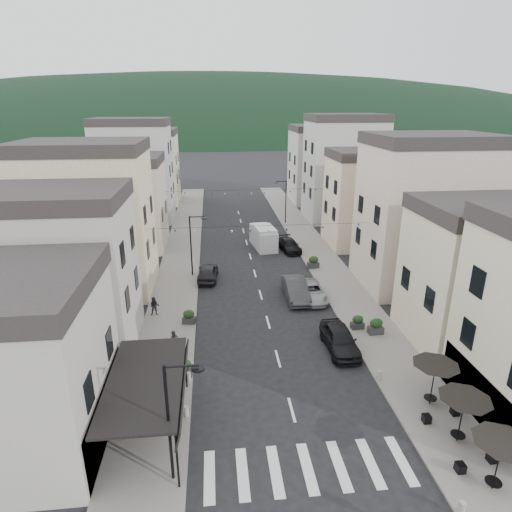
# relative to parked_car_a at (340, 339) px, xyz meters

# --- Properties ---
(ground) EXTENTS (700.00, 700.00, 0.00)m
(ground) POSITION_rel_parked_car_a_xyz_m (-4.34, -11.69, -0.81)
(ground) COLOR black
(ground) RESTS_ON ground
(sidewalk_left) EXTENTS (4.00, 76.00, 0.12)m
(sidewalk_left) POSITION_rel_parked_car_a_xyz_m (-11.84, 20.31, -0.75)
(sidewalk_left) COLOR slate
(sidewalk_left) RESTS_ON ground
(sidewalk_right) EXTENTS (4.00, 76.00, 0.12)m
(sidewalk_right) POSITION_rel_parked_car_a_xyz_m (3.16, 20.31, -0.75)
(sidewalk_right) COLOR slate
(sidewalk_right) RESTS_ON ground
(hill_backdrop) EXTENTS (640.00, 360.00, 70.00)m
(hill_backdrop) POSITION_rel_parked_car_a_xyz_m (-4.34, 288.31, -0.81)
(hill_backdrop) COLOR black
(hill_backdrop) RESTS_ON ground
(boutique_awning) EXTENTS (3.77, 7.50, 3.28)m
(boutique_awning) POSITION_rel_parked_car_a_xyz_m (-11.58, -6.69, 2.30)
(boutique_awning) COLOR black
(boutique_awning) RESTS_ON ground
(buildings_row_left) EXTENTS (10.20, 54.16, 14.00)m
(buildings_row_left) POSITION_rel_parked_car_a_xyz_m (-18.84, 26.06, 5.31)
(buildings_row_left) COLOR #ABA79C
(buildings_row_left) RESTS_ON ground
(buildings_row_right) EXTENTS (10.20, 54.16, 14.50)m
(buildings_row_right) POSITION_rel_parked_car_a_xyz_m (10.16, 24.90, 5.51)
(buildings_row_right) COLOR beige
(buildings_row_right) RESTS_ON ground
(cafe_terrace) EXTENTS (2.50, 8.10, 2.53)m
(cafe_terrace) POSITION_rel_parked_car_a_xyz_m (3.36, -8.89, 1.54)
(cafe_terrace) COLOR black
(cafe_terrace) RESTS_ON ground
(streetlamp_left_near) EXTENTS (1.70, 0.56, 6.00)m
(streetlamp_left_near) POSITION_rel_parked_car_a_xyz_m (-10.16, -9.69, 2.89)
(streetlamp_left_near) COLOR black
(streetlamp_left_near) RESTS_ON ground
(streetlamp_left_far) EXTENTS (1.70, 0.56, 6.00)m
(streetlamp_left_far) POSITION_rel_parked_car_a_xyz_m (-10.16, 14.31, 2.89)
(streetlamp_left_far) COLOR black
(streetlamp_left_far) RESTS_ON ground
(streetlamp_right_far) EXTENTS (1.70, 0.56, 6.00)m
(streetlamp_right_far) POSITION_rel_parked_car_a_xyz_m (1.49, 32.31, 2.89)
(streetlamp_right_far) COLOR black
(streetlamp_right_far) RESTS_ON ground
(bollards) EXTENTS (11.66, 10.26, 0.60)m
(bollards) POSITION_rel_parked_car_a_xyz_m (-4.34, -6.19, -0.39)
(bollards) COLOR gray
(bollards) RESTS_ON ground
(bunting_near) EXTENTS (19.00, 0.28, 0.62)m
(bunting_near) POSITION_rel_parked_car_a_xyz_m (-4.34, 10.31, 4.84)
(bunting_near) COLOR black
(bunting_near) RESTS_ON ground
(bunting_far) EXTENTS (19.00, 0.28, 0.62)m
(bunting_far) POSITION_rel_parked_car_a_xyz_m (-4.34, 26.31, 4.84)
(bunting_far) COLOR black
(bunting_far) RESTS_ON ground
(parked_car_a) EXTENTS (1.99, 4.80, 1.63)m
(parked_car_a) POSITION_rel_parked_car_a_xyz_m (0.00, 0.00, 0.00)
(parked_car_a) COLOR black
(parked_car_a) RESTS_ON ground
(parked_car_b) EXTENTS (1.79, 5.11, 1.68)m
(parked_car_b) POSITION_rel_parked_car_a_xyz_m (-1.43, 8.30, 0.03)
(parked_car_b) COLOR #2F2F31
(parked_car_b) RESTS_ON ground
(parked_car_c) EXTENTS (2.40, 4.98, 1.37)m
(parked_car_c) POSITION_rel_parked_car_a_xyz_m (-0.18, 8.11, -0.13)
(parked_car_c) COLOR #999BA2
(parked_car_c) RESTS_ON ground
(parked_car_d) EXTENTS (2.45, 4.76, 1.32)m
(parked_car_d) POSITION_rel_parked_car_a_xyz_m (0.26, 20.76, -0.15)
(parked_car_d) COLOR black
(parked_car_d) RESTS_ON ground
(parked_car_e) EXTENTS (2.15, 4.58, 1.52)m
(parked_car_e) POSITION_rel_parked_car_a_xyz_m (-8.94, 13.28, -0.05)
(parked_car_e) COLOR black
(parked_car_e) RESTS_ON ground
(delivery_van) EXTENTS (2.80, 5.60, 2.57)m
(delivery_van) POSITION_rel_parked_car_a_xyz_m (-2.52, 22.35, 0.45)
(delivery_van) COLOR silver
(delivery_van) RESTS_ON ground
(pedestrian_a) EXTENTS (0.67, 0.62, 1.53)m
(pedestrian_a) POSITION_rel_parked_car_a_xyz_m (-11.11, 0.70, 0.07)
(pedestrian_a) COLOR black
(pedestrian_a) RESTS_ON sidewalk_left
(pedestrian_b) EXTENTS (0.75, 0.59, 1.52)m
(pedestrian_b) POSITION_rel_parked_car_a_xyz_m (-13.05, 6.19, 0.07)
(pedestrian_b) COLOR black
(pedestrian_b) RESTS_ON sidewalk_left
(planter_la) EXTENTS (1.08, 0.70, 1.13)m
(planter_la) POSITION_rel_parked_car_a_xyz_m (-10.34, -2.06, -0.14)
(planter_la) COLOR #313133
(planter_la) RESTS_ON sidewalk_left
(planter_lb) EXTENTS (1.06, 0.72, 1.08)m
(planter_lb) POSITION_rel_parked_car_a_xyz_m (-10.34, 4.57, -0.17)
(planter_lb) COLOR #2C2C2E
(planter_lb) RESTS_ON sidewalk_left
(planter_ra) EXTENTS (1.10, 0.64, 1.20)m
(planter_ra) POSITION_rel_parked_car_a_xyz_m (3.16, 1.63, -0.11)
(planter_ra) COLOR #303033
(planter_ra) RESTS_ON sidewalk_right
(planter_rb) EXTENTS (0.98, 0.60, 1.05)m
(planter_rb) POSITION_rel_parked_car_a_xyz_m (2.09, 2.48, -0.18)
(planter_rb) COLOR #2A2A2C
(planter_rb) RESTS_ON sidewalk_right
(planter_rc) EXTENTS (1.18, 0.74, 1.25)m
(planter_rc) POSITION_rel_parked_car_a_xyz_m (1.66, 14.95, -0.08)
(planter_rc) COLOR #2D2D2F
(planter_rc) RESTS_ON sidewalk_right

